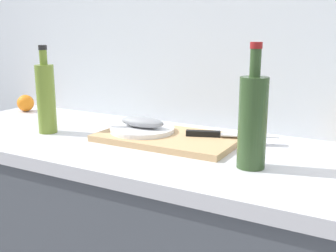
{
  "coord_description": "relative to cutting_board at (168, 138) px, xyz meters",
  "views": [
    {
      "loc": [
        0.52,
        -1.08,
        1.25
      ],
      "look_at": [
        -0.11,
        0.05,
        0.95
      ],
      "focal_mm": 43.86,
      "sensor_mm": 36.0,
      "label": 1
    }
  ],
  "objects": [
    {
      "name": "back_wall",
      "position": [
        0.11,
        0.28,
        0.34
      ],
      "size": [
        3.2,
        0.05,
        2.5
      ],
      "primitive_type": "cube",
      "color": "silver",
      "rests_on": "ground_plane"
    },
    {
      "name": "cutting_board",
      "position": [
        0.0,
        0.0,
        0.0
      ],
      "size": [
        0.45,
        0.26,
        0.02
      ],
      "primitive_type": "cube",
      "color": "tan",
      "rests_on": "kitchen_counter"
    },
    {
      "name": "white_plate",
      "position": [
        -0.1,
        -0.0,
        0.02
      ],
      "size": [
        0.22,
        0.22,
        0.01
      ],
      "primitive_type": "cylinder",
      "color": "white",
      "rests_on": "cutting_board"
    },
    {
      "name": "fish_fillet",
      "position": [
        -0.1,
        -0.0,
        0.04
      ],
      "size": [
        0.16,
        0.07,
        0.04
      ],
      "primitive_type": "ellipsoid",
      "color": "gray",
      "rests_on": "white_plate"
    },
    {
      "name": "chef_knife",
      "position": [
        0.16,
        0.06,
        0.02
      ],
      "size": [
        0.28,
        0.13,
        0.02
      ],
      "rotation": [
        0.0,
        0.0,
        0.35
      ],
      "color": "silver",
      "rests_on": "cutting_board"
    },
    {
      "name": "olive_oil_bottle",
      "position": [
        -0.43,
        -0.1,
        0.12
      ],
      "size": [
        0.06,
        0.06,
        0.3
      ],
      "color": "olive",
      "rests_on": "kitchen_counter"
    },
    {
      "name": "wine_bottle",
      "position": [
        0.32,
        -0.12,
        0.12
      ],
      "size": [
        0.07,
        0.07,
        0.32
      ],
      "color": "#2D4723",
      "rests_on": "kitchen_counter"
    },
    {
      "name": "orange_0",
      "position": [
        -0.79,
        0.13,
        0.03
      ],
      "size": [
        0.07,
        0.07,
        0.07
      ],
      "primitive_type": "sphere",
      "color": "orange",
      "rests_on": "kitchen_counter"
    }
  ]
}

